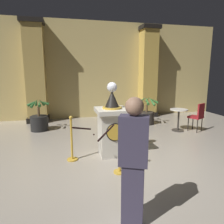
# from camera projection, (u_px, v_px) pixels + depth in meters

# --- Properties ---
(ground_plane) EXTENTS (11.47, 11.47, 0.00)m
(ground_plane) POSITION_uv_depth(u_px,v_px,m) (127.00, 161.00, 4.68)
(ground_plane) COLOR #9E9384
(back_wall) EXTENTS (11.47, 0.16, 4.08)m
(back_wall) POSITION_uv_depth(u_px,v_px,m) (94.00, 71.00, 8.94)
(back_wall) COLOR tan
(back_wall) RESTS_ON ground_plane
(pedestal_clock) EXTENTS (0.76, 0.76, 1.75)m
(pedestal_clock) POSITION_uv_depth(u_px,v_px,m) (112.00, 127.00, 4.95)
(pedestal_clock) COLOR beige
(pedestal_clock) RESTS_ON ground_plane
(stanchion_near) EXTENTS (0.24, 0.24, 1.04)m
(stanchion_near) POSITION_uv_depth(u_px,v_px,m) (72.00, 145.00, 4.66)
(stanchion_near) COLOR gold
(stanchion_near) RESTS_ON ground_plane
(stanchion_far) EXTENTS (0.24, 0.24, 1.02)m
(stanchion_far) POSITION_uv_depth(u_px,v_px,m) (120.00, 156.00, 4.07)
(stanchion_far) COLOR gold
(stanchion_far) RESTS_ON ground_plane
(velvet_rope) EXTENTS (0.89, 0.89, 0.22)m
(velvet_rope) POSITION_uv_depth(u_px,v_px,m) (94.00, 130.00, 4.28)
(velvet_rope) COLOR black
(column_left) EXTENTS (0.87, 0.87, 3.91)m
(column_left) POSITION_uv_depth(u_px,v_px,m) (36.00, 73.00, 8.08)
(column_left) COLOR black
(column_left) RESTS_ON ground_plane
(column_right) EXTENTS (0.80, 0.80, 3.91)m
(column_right) POSITION_uv_depth(u_px,v_px,m) (148.00, 73.00, 9.16)
(column_right) COLOR black
(column_right) RESTS_ON ground_plane
(potted_palm_left) EXTENTS (0.72, 0.68, 1.12)m
(potted_palm_left) POSITION_uv_depth(u_px,v_px,m) (39.00, 121.00, 7.06)
(potted_palm_left) COLOR black
(potted_palm_left) RESTS_ON ground_plane
(potted_palm_right) EXTENTS (0.89, 0.86, 1.11)m
(potted_palm_right) POSITION_uv_depth(u_px,v_px,m) (147.00, 115.00, 7.95)
(potted_palm_right) COLOR #2D2823
(potted_palm_right) RESTS_ON ground_plane
(bystander_guest) EXTENTS (0.42, 0.35, 1.69)m
(bystander_guest) POSITION_uv_depth(u_px,v_px,m) (133.00, 160.00, 2.59)
(bystander_guest) COLOR #383347
(bystander_guest) RESTS_ON ground_plane
(cafe_table) EXTENTS (0.58, 0.58, 0.75)m
(cafe_table) POSITION_uv_depth(u_px,v_px,m) (179.00, 117.00, 6.99)
(cafe_table) COLOR #332D28
(cafe_table) RESTS_ON ground_plane
(cafe_chair_red) EXTENTS (0.54, 0.54, 0.96)m
(cafe_chair_red) POSITION_uv_depth(u_px,v_px,m) (198.00, 115.00, 6.90)
(cafe_chair_red) COLOR black
(cafe_chair_red) RESTS_ON ground_plane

